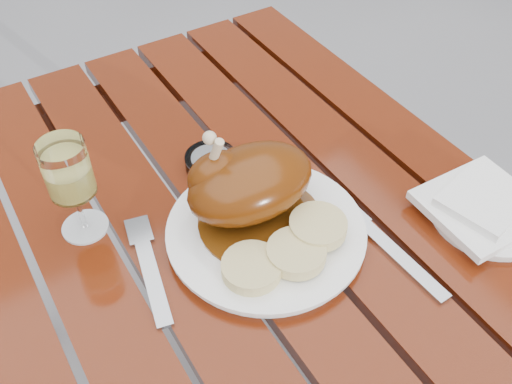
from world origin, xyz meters
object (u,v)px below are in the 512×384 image
dinner_plate (266,232)px  table (261,373)px  side_plate (489,214)px  wine_glass (73,189)px  ashtray (211,161)px

dinner_plate → table: bearing=-133.4°
table → side_plate: bearing=-21.6°
side_plate → wine_glass: bearing=150.4°
wine_glass → ashtray: wine_glass is taller
side_plate → ashtray: 0.44m
dinner_plate → ashtray: size_ratio=3.38×
table → dinner_plate: bearing=46.6°
table → side_plate: (0.32, -0.13, 0.38)m
dinner_plate → wine_glass: size_ratio=1.80×
table → side_plate: 0.51m
table → wine_glass: (-0.20, 0.17, 0.46)m
table → wine_glass: bearing=139.9°
side_plate → ashtray: bearing=133.3°
table → side_plate: side_plate is taller
table → ashtray: size_ratio=14.01×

